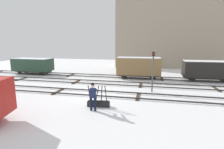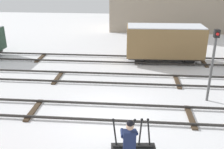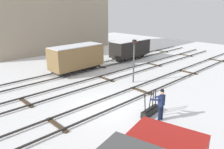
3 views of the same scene
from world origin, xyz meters
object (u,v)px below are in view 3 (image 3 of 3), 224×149
(signal_post, at_px, (134,57))
(freight_car_near_switch, at_px, (130,48))
(switch_lever_frame, at_px, (150,111))
(freight_car_mid_siding, at_px, (76,57))
(rail_worker, at_px, (161,103))

(signal_post, height_order, freight_car_near_switch, signal_post)
(switch_lever_frame, relative_size, freight_car_near_switch, 0.29)
(switch_lever_frame, relative_size, signal_post, 0.44)
(freight_car_mid_siding, relative_size, freight_car_near_switch, 1.00)
(switch_lever_frame, distance_m, freight_car_mid_siding, 10.46)
(switch_lever_frame, height_order, rail_worker, rail_worker)
(switch_lever_frame, height_order, freight_car_near_switch, freight_car_near_switch)
(freight_car_near_switch, bearing_deg, freight_car_mid_siding, 178.81)
(switch_lever_frame, bearing_deg, rail_worker, -105.24)
(rail_worker, bearing_deg, switch_lever_frame, 74.76)
(signal_post, bearing_deg, rail_worker, -125.91)
(signal_post, xyz_separation_m, freight_car_near_switch, (6.12, 5.79, -0.86))
(signal_post, relative_size, freight_car_near_switch, 0.67)
(freight_car_mid_siding, xyz_separation_m, freight_car_near_switch, (7.70, 0.00, -0.13))
(freight_car_mid_siding, bearing_deg, rail_worker, -102.95)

